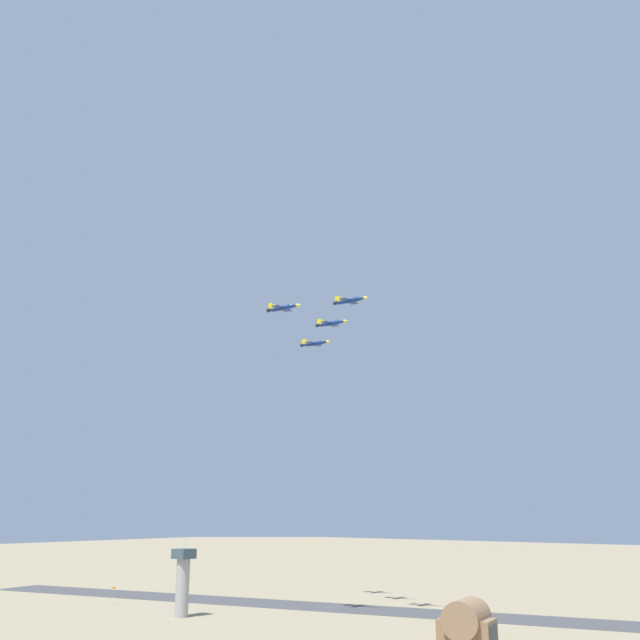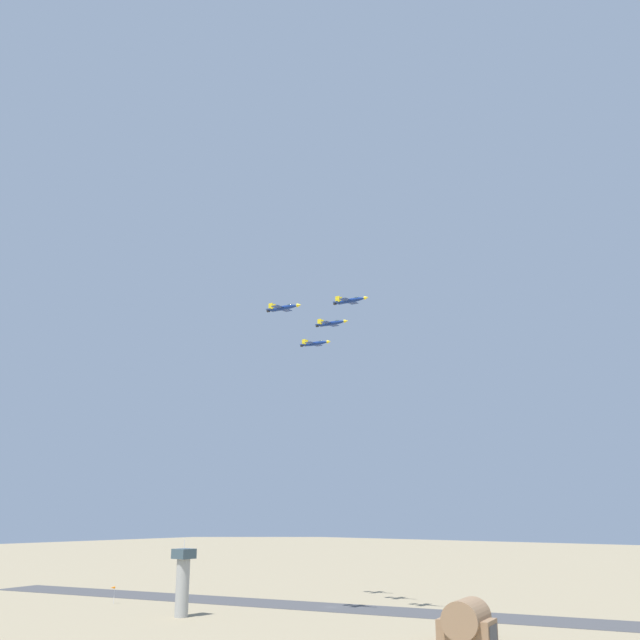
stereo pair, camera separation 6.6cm
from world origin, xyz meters
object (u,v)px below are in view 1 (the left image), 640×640
Objects in this scene: windsock at (113,588)px; jet_right_wingman at (283,308)px; jet_left_wingman at (331,323)px; hangar at (467,623)px; jet_lead at (350,300)px; control_tower at (183,579)px; jet_left_outer at (315,343)px.

jet_right_wingman reaches higher than windsock.
jet_left_wingman is (-35.30, 76.92, 98.45)m from windsock.
jet_right_wingman is at bearing -89.88° from jet_left_wingman.
hangar is 1.07× the size of jet_lead.
jet_right_wingman is at bearing 93.22° from windsock.
jet_lead reaches higher than hangar.
jet_left_wingman is at bearing 140.02° from jet_lead.
jet_right_wingman is at bearing 169.42° from hangar.
jet_left_outer is at bearing 170.07° from control_tower.
windsock is 0.42× the size of jet_left_outer.
hangar is 2.50× the size of windsock.
jet_left_wingman is 0.99× the size of jet_right_wingman.
jet_lead is 0.99× the size of jet_left_wingman.
jet_left_wingman reaches higher than jet_right_wingman.
jet_lead is at bearing -40.96° from jet_left_outer.
jet_left_wingman reaches higher than control_tower.
hangar is 113.74m from jet_lead.
jet_left_outer reaches higher than control_tower.
control_tower reaches higher than windsock.
hangar is at bearing -3.93° from jet_right_wingman.
jet_left_outer is at bearing 140.02° from jet_lead.
control_tower is at bearing 79.76° from windsock.
jet_lead is 0.99× the size of jet_right_wingman.
control_tower reaches higher than hangar.
windsock is 0.43× the size of jet_left_wingman.
jet_left_wingman is at bearing 89.54° from jet_right_wingman.
control_tower is 1.69× the size of jet_lead.
jet_lead is at bearing -40.25° from jet_left_wingman.
jet_left_wingman is (-43.91, 29.29, 92.18)m from control_tower.
control_tower is at bearing -127.05° from jet_left_wingman.
jet_right_wingman reaches higher than jet_left_outer.
hangar is at bearing 97.68° from control_tower.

